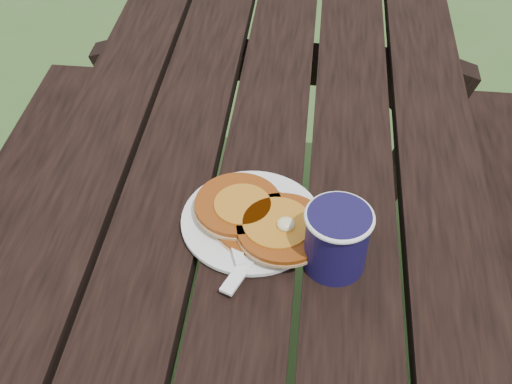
# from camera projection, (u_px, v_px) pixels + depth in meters

# --- Properties ---
(plate) EXTENTS (0.23, 0.23, 0.01)m
(plate) POSITION_uv_depth(u_px,v_px,m) (252.00, 221.00, 0.99)
(plate) COLOR white
(plate) RESTS_ON picnic_table
(pancake_stack) EXTENTS (0.21, 0.18, 0.04)m
(pancake_stack) POSITION_uv_depth(u_px,v_px,m) (262.00, 219.00, 0.97)
(pancake_stack) COLOR #914010
(pancake_stack) RESTS_ON plate
(knife) EXTENTS (0.09, 0.17, 0.00)m
(knife) POSITION_uv_depth(u_px,v_px,m) (256.00, 249.00, 0.94)
(knife) COLOR white
(knife) RESTS_ON plate
(fork) EXTENTS (0.08, 0.16, 0.01)m
(fork) POSITION_uv_depth(u_px,v_px,m) (233.00, 236.00, 0.95)
(fork) COLOR white
(fork) RESTS_ON plate
(coffee_cup) EXTENTS (0.10, 0.10, 0.10)m
(coffee_cup) POSITION_uv_depth(u_px,v_px,m) (337.00, 237.00, 0.90)
(coffee_cup) COLOR #140F3B
(coffee_cup) RESTS_ON picnic_table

